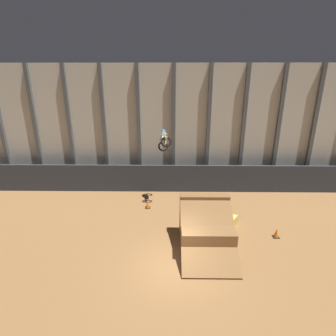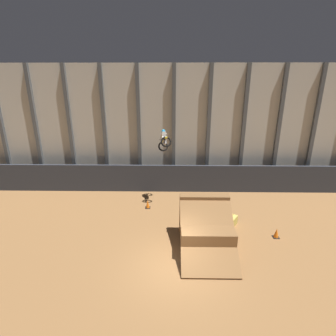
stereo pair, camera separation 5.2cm
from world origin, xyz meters
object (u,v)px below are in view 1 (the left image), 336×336
Objects in this scene: traffic_cone_arena_edge at (148,204)px; hay_bale_trackside at (231,221)px; traffic_cone_near_ramp at (276,233)px; rider_bike_solo at (164,141)px; dirt_ramp at (206,229)px.

traffic_cone_arena_edge is 0.54× the size of hay_bale_trackside.
traffic_cone_near_ramp is 8.52m from traffic_cone_arena_edge.
dirt_ramp is at bearing -77.09° from rider_bike_solo.
traffic_cone_near_ramp is (4.20, 0.64, -0.63)m from dirt_ramp.
hay_bale_trackside is (1.83, 1.96, -0.63)m from dirt_ramp.
rider_bike_solo is at bearing 141.52° from hay_bale_trackside.
rider_bike_solo reaches higher than dirt_ramp.
traffic_cone_near_ramp is 0.54× the size of hay_bale_trackside.
traffic_cone_arena_edge reaches higher than hay_bale_trackside.
traffic_cone_arena_edge is (-3.57, 4.14, -0.63)m from dirt_ramp.
traffic_cone_arena_edge is at bearing 158.03° from hay_bale_trackside.
dirt_ramp reaches higher than traffic_cone_arena_edge.
traffic_cone_near_ramp is at bearing -24.26° from traffic_cone_arena_edge.
dirt_ramp is 7.11× the size of traffic_cone_near_ramp.
rider_bike_solo is 1.65× the size of hay_bale_trackside.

